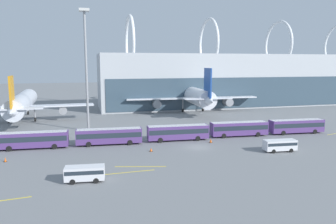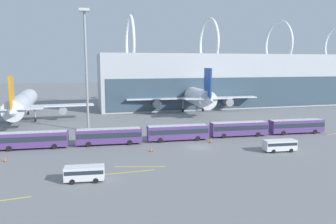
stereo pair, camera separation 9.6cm
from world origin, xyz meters
name	(u,v)px [view 1 (the left image)]	position (x,y,z in m)	size (l,w,h in m)	color
ground_plane	(198,147)	(0.00, 0.00, 0.00)	(440.00, 440.00, 0.00)	slate
terminal_building	(276,78)	(51.52, 54.65, 9.73)	(132.54, 20.03, 31.33)	#B2B7BC
airliner_at_gate_near	(22,103)	(-35.83, 37.43, 4.92)	(37.09, 40.57, 12.70)	silver
airliner_at_gate_far	(192,95)	(14.14, 44.17, 5.24)	(42.67, 42.01, 14.14)	silver
shuttle_bus_0	(33,139)	(-29.24, 6.75, 1.82)	(12.44, 3.25, 3.07)	#56387A
shuttle_bus_1	(109,135)	(-15.59, 6.29, 1.82)	(12.45, 3.36, 3.07)	#56387A
shuttle_bus_2	(178,132)	(-1.95, 6.19, 1.82)	(12.43, 3.20, 3.07)	#56387A
shuttle_bus_3	(239,128)	(11.70, 6.53, 1.82)	(12.45, 3.32, 3.07)	#56387A
shuttle_bus_4	(296,125)	(25.35, 5.91, 1.82)	(12.44, 3.29, 3.07)	#56387A
service_van_foreground	(280,145)	(13.03, -6.41, 1.24)	(5.83, 2.43, 2.07)	silver
service_van_crossing	(85,172)	(-20.38, -12.90, 1.22)	(5.29, 2.49, 2.05)	silver
floodlight_mast	(86,56)	(-19.18, 20.62, 16.94)	(2.24, 2.24, 27.22)	gray
lane_stripe_0	(140,167)	(-12.25, -8.61, 0.00)	(7.73, 0.25, 0.01)	yellow
lane_stripe_2	(336,133)	(34.03, 3.60, 0.00)	(6.71, 0.25, 0.01)	yellow
lane_stripe_4	(130,172)	(-14.20, -10.74, 0.00)	(7.35, 0.25, 0.01)	yellow
traffic_cone_0	(211,141)	(3.79, 2.86, 0.39)	(0.61, 0.61, 0.81)	black
traffic_cone_1	(5,159)	(-32.44, -0.72, 0.37)	(0.47, 0.47, 0.77)	black
traffic_cone_2	(151,150)	(-8.90, -0.53, 0.31)	(0.59, 0.59, 0.63)	black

